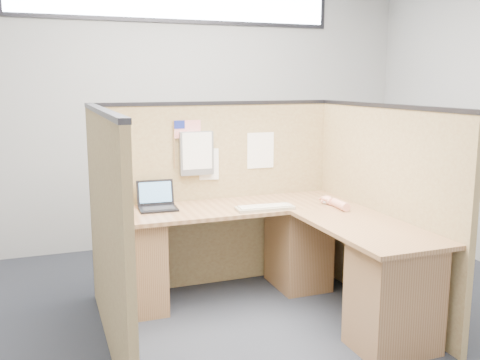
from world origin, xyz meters
name	(u,v)px	position (x,y,z in m)	size (l,w,h in m)	color
floor	(263,330)	(0.00, 0.00, 0.00)	(5.00, 5.00, 0.00)	black
wall_back	(179,110)	(0.00, 2.25, 1.40)	(5.00, 5.00, 0.00)	#A7AAAC
clerestory_window	(177,3)	(0.00, 2.23, 2.45)	(3.30, 0.04, 0.38)	#232328
cubicle_partitions	(241,208)	(0.00, 0.43, 0.77)	(2.06, 1.83, 1.53)	olive
l_desk	(271,260)	(0.18, 0.29, 0.39)	(1.95, 1.75, 0.73)	brown
laptop	(157,202)	(-0.55, 0.80, 0.78)	(0.29, 0.28, 0.21)	black
keyboard	(265,208)	(0.21, 0.48, 0.74)	(0.45, 0.18, 0.03)	gray
mouse	(327,201)	(0.75, 0.48, 0.75)	(0.10, 0.06, 0.04)	silver
hand_forearm	(336,203)	(0.76, 0.36, 0.76)	(0.10, 0.34, 0.07)	tan
blue_poster	(107,143)	(-0.88, 0.97, 1.23)	(0.17, 0.00, 0.22)	#272097
american_flag	(184,131)	(-0.28, 0.96, 1.30)	(0.22, 0.01, 0.38)	olive
file_holder	(196,153)	(-0.19, 0.94, 1.12)	(0.27, 0.05, 0.35)	slate
paper_left	(206,164)	(-0.10, 0.97, 1.02)	(0.20, 0.00, 0.26)	white
paper_right	(261,150)	(0.38, 0.97, 1.12)	(0.24, 0.00, 0.30)	white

